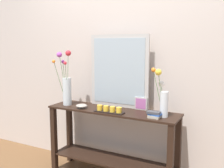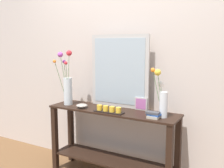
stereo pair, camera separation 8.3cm
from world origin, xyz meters
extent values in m
cube|color=beige|center=(0.00, 0.31, 1.35)|extent=(6.40, 0.08, 2.70)
cube|color=black|center=(0.00, 0.00, 0.77)|extent=(1.44, 0.37, 0.02)
cube|color=black|center=(0.00, 0.00, 0.21)|extent=(1.38, 0.33, 0.02)
cube|color=black|center=(-0.68, -0.15, 0.38)|extent=(0.06, 0.06, 0.76)
cube|color=black|center=(0.68, -0.15, 0.38)|extent=(0.06, 0.06, 0.76)
cube|color=black|center=(-0.68, 0.15, 0.38)|extent=(0.06, 0.06, 0.76)
cube|color=black|center=(0.68, 0.15, 0.38)|extent=(0.06, 0.06, 0.76)
cube|color=#B7B2AD|center=(0.01, 0.16, 1.18)|extent=(0.69, 0.03, 0.80)
cube|color=#9EADB7|center=(0.01, 0.14, 1.18)|extent=(0.61, 0.00, 0.72)
cylinder|color=silver|center=(-0.56, -0.04, 0.93)|extent=(0.10, 0.10, 0.31)
cylinder|color=#4C753D|center=(-0.54, -0.07, 1.03)|extent=(0.03, 0.07, 0.47)
sphere|color=red|center=(-0.53, -0.10, 1.27)|extent=(0.04, 0.04, 0.04)
cylinder|color=#4C753D|center=(-0.61, -0.10, 1.04)|extent=(0.08, 0.11, 0.49)
sphere|color=orange|center=(-0.65, -0.15, 1.28)|extent=(0.04, 0.04, 0.04)
cylinder|color=#4C753D|center=(-0.54, -0.05, 1.09)|extent=(0.02, 0.02, 0.57)
sphere|color=red|center=(-0.53, -0.04, 1.37)|extent=(0.06, 0.06, 0.06)
cylinder|color=#4C753D|center=(-0.61, -0.01, 1.04)|extent=(0.07, 0.03, 0.47)
sphere|color=#B24CB7|center=(-0.64, 0.00, 1.27)|extent=(0.04, 0.04, 0.04)
cylinder|color=#4C753D|center=(-0.60, -0.05, 1.08)|extent=(0.06, 0.06, 0.56)
sphere|color=#B24CB7|center=(-0.63, -0.07, 1.35)|extent=(0.06, 0.06, 0.06)
cylinder|color=silver|center=(0.57, -0.02, 0.90)|extent=(0.08, 0.08, 0.25)
cylinder|color=#4C753D|center=(0.51, -0.03, 1.01)|extent=(0.10, 0.03, 0.43)
sphere|color=orange|center=(0.46, -0.04, 1.23)|extent=(0.04, 0.04, 0.04)
cylinder|color=#4C753D|center=(0.54, 0.00, 0.95)|extent=(0.03, 0.02, 0.30)
sphere|color=silver|center=(0.53, 0.01, 1.10)|extent=(0.06, 0.06, 0.06)
cylinder|color=#4C753D|center=(0.54, -0.04, 1.00)|extent=(0.06, 0.04, 0.41)
sphere|color=yellow|center=(0.52, -0.05, 1.21)|extent=(0.06, 0.06, 0.06)
cube|color=black|center=(0.03, -0.12, 0.78)|extent=(0.32, 0.09, 0.01)
cylinder|color=gold|center=(-0.08, -0.12, 0.82)|extent=(0.06, 0.06, 0.05)
cylinder|color=gold|center=(-0.01, -0.12, 0.82)|extent=(0.06, 0.06, 0.05)
cylinder|color=gold|center=(0.07, -0.12, 0.82)|extent=(0.06, 0.06, 0.05)
cylinder|color=gold|center=(0.14, -0.12, 0.82)|extent=(0.06, 0.06, 0.05)
cube|color=#B7B2AD|center=(0.28, 0.13, 0.85)|extent=(0.14, 0.01, 0.13)
cube|color=#AE5A9B|center=(0.28, 0.13, 0.85)|extent=(0.11, 0.00, 0.11)
cylinder|color=#9E9389|center=(-0.32, -0.10, 0.78)|extent=(0.05, 0.05, 0.01)
ellipsoid|color=#9E9389|center=(-0.32, -0.10, 0.81)|extent=(0.12, 0.12, 0.04)
cube|color=#B2A893|center=(0.50, -0.09, 0.79)|extent=(0.11, 0.09, 0.02)
cube|color=#2D519E|center=(0.50, -0.08, 0.81)|extent=(0.13, 0.09, 0.02)
cube|color=#424247|center=(0.49, -0.09, 0.83)|extent=(0.13, 0.07, 0.02)
camera|label=1|loc=(1.24, -2.38, 1.47)|focal=41.44mm
camera|label=2|loc=(1.31, -2.34, 1.47)|focal=41.44mm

